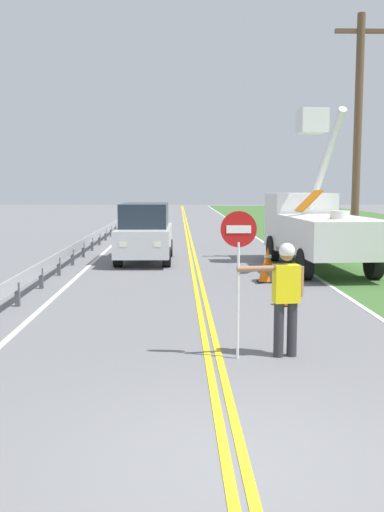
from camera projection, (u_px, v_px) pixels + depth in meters
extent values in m
plane|color=slate|center=(236.00, 464.00, 5.66)|extent=(160.00, 160.00, 0.00)
cube|color=yellow|center=(189.00, 248.00, 25.51)|extent=(0.11, 110.00, 0.01)
cube|color=yellow|center=(193.00, 248.00, 25.51)|extent=(0.11, 110.00, 0.01)
cube|color=silver|center=(272.00, 248.00, 25.60)|extent=(0.12, 110.00, 0.01)
cube|color=silver|center=(109.00, 248.00, 25.42)|extent=(0.12, 110.00, 0.01)
cylinder|color=#2D2D33|center=(292.00, 329.00, 9.22)|extent=(0.16, 0.16, 0.88)
cylinder|color=#2D2D33|center=(279.00, 330.00, 9.19)|extent=(0.16, 0.16, 0.88)
cube|color=yellow|center=(286.00, 284.00, 9.12)|extent=(0.43, 0.29, 0.60)
cylinder|color=#996B4C|center=(256.00, 269.00, 9.01)|extent=(0.61, 0.17, 0.09)
cylinder|color=#996B4C|center=(301.00, 281.00, 9.15)|extent=(0.09, 0.09, 0.48)
sphere|color=#996B4C|center=(287.00, 254.00, 9.06)|extent=(0.22, 0.22, 0.22)
sphere|color=white|center=(287.00, 251.00, 9.05)|extent=(0.25, 0.25, 0.25)
cylinder|color=silver|center=(238.00, 301.00, 9.02)|extent=(0.04, 0.04, 1.85)
cylinder|color=#B71414|center=(239.00, 229.00, 8.89)|extent=(0.56, 0.03, 0.56)
cube|color=white|center=(239.00, 229.00, 8.87)|extent=(0.38, 0.01, 0.12)
cube|color=silver|center=(329.00, 235.00, 17.77)|extent=(2.55, 4.72, 1.10)
cube|color=silver|center=(300.00, 220.00, 21.15)|extent=(2.31, 2.22, 2.00)
cube|color=#1E2833|center=(293.00, 211.00, 22.14)|extent=(1.98, 0.17, 0.90)
cylinder|color=silver|center=(340.00, 215.00, 16.78)|extent=(0.56, 0.56, 0.24)
cylinder|color=silver|center=(325.00, 162.00, 18.10)|extent=(0.41, 3.23, 3.06)
cube|color=white|center=(312.00, 121.00, 19.44)|extent=(0.95, 0.95, 0.80)
cube|color=orange|center=(309.00, 201.00, 15.76)|extent=(0.64, 0.83, 0.59)
cylinder|color=black|center=(273.00, 248.00, 21.00)|extent=(0.37, 0.94, 0.92)
cylinder|color=black|center=(328.00, 248.00, 21.16)|extent=(0.37, 0.94, 0.92)
cylinder|color=black|center=(305.00, 264.00, 16.76)|extent=(0.37, 0.94, 0.92)
cylinder|color=black|center=(374.00, 263.00, 16.92)|extent=(0.37, 0.94, 0.92)
cube|color=silver|center=(145.00, 239.00, 20.80)|extent=(1.89, 4.62, 0.92)
cube|color=#1E2833|center=(145.00, 215.00, 20.70)|extent=(1.65, 2.87, 0.84)
cube|color=#EAEACC|center=(157.00, 244.00, 18.54)|extent=(0.24, 0.06, 0.16)
cube|color=#EAEACC|center=(123.00, 244.00, 18.53)|extent=(0.24, 0.06, 0.16)
cylinder|color=black|center=(167.00, 257.00, 19.46)|extent=(0.29, 0.68, 0.68)
cylinder|color=black|center=(118.00, 257.00, 19.43)|extent=(0.29, 0.68, 0.68)
cylinder|color=black|center=(169.00, 248.00, 22.29)|extent=(0.29, 0.68, 0.68)
cylinder|color=black|center=(126.00, 248.00, 22.26)|extent=(0.29, 0.68, 0.68)
cylinder|color=brown|center=(357.00, 140.00, 20.33)|extent=(0.28, 0.28, 8.62)
cube|color=brown|center=(361.00, 31.00, 19.89)|extent=(1.80, 0.14, 0.14)
cone|color=orange|center=(287.00, 290.00, 13.17)|extent=(0.36, 0.36, 0.70)
cylinder|color=white|center=(287.00, 289.00, 13.17)|extent=(0.25, 0.25, 0.08)
cube|color=black|center=(287.00, 305.00, 13.21)|extent=(0.40, 0.40, 0.03)
cone|color=orange|center=(265.00, 270.00, 16.34)|extent=(0.36, 0.36, 0.70)
cylinder|color=white|center=(265.00, 269.00, 16.33)|extent=(0.25, 0.25, 0.08)
cube|color=black|center=(264.00, 282.00, 16.38)|extent=(0.40, 0.40, 0.03)
cone|color=orange|center=(268.00, 257.00, 19.26)|extent=(0.36, 0.36, 0.70)
cylinder|color=white|center=(268.00, 256.00, 19.26)|extent=(0.25, 0.25, 0.08)
cube|color=black|center=(268.00, 267.00, 19.30)|extent=(0.40, 0.40, 0.03)
cube|color=#9EA0A3|center=(78.00, 246.00, 20.97)|extent=(0.06, 32.00, 0.32)
cube|color=#4C4C51|center=(17.00, 294.00, 13.07)|extent=(0.10, 0.10, 0.55)
cube|color=#4C4C51|center=(41.00, 278.00, 15.33)|extent=(0.10, 0.10, 0.55)
cube|color=#4C4C51|center=(59.00, 267.00, 17.60)|extent=(0.10, 0.10, 0.55)
cube|color=#4C4C51|center=(72.00, 257.00, 19.87)|extent=(0.10, 0.10, 0.55)
cube|color=#4C4C51|center=(83.00, 250.00, 22.14)|extent=(0.10, 0.10, 0.55)
cube|color=#4C4C51|center=(92.00, 244.00, 24.41)|extent=(0.10, 0.10, 0.55)
cube|color=#4C4C51|center=(99.00, 239.00, 26.68)|extent=(0.10, 0.10, 0.55)
cube|color=#4C4C51|center=(105.00, 235.00, 28.94)|extent=(0.10, 0.10, 0.55)
cube|color=#4C4C51|center=(111.00, 231.00, 31.21)|extent=(0.10, 0.10, 0.55)
cube|color=#4C4C51|center=(115.00, 228.00, 33.48)|extent=(0.10, 0.10, 0.55)
cube|color=#4C4C51|center=(119.00, 226.00, 35.75)|extent=(0.10, 0.10, 0.55)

